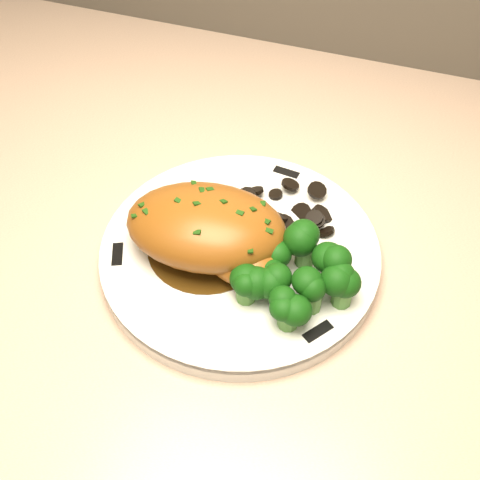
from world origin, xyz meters
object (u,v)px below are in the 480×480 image
(counter, at_px, (118,363))
(chicken_breast, at_px, (211,230))
(broccoli_florets, at_px, (298,275))
(plate, at_px, (240,253))

(counter, relative_size, chicken_breast, 12.98)
(counter, relative_size, broccoli_florets, 19.95)
(counter, xyz_separation_m, chicken_breast, (0.21, -0.08, 0.48))
(plate, bearing_deg, counter, 163.75)
(plate, xyz_separation_m, broccoli_florets, (0.06, -0.03, 0.03))
(counter, relative_size, plate, 8.01)
(broccoli_florets, bearing_deg, counter, 161.38)
(plate, xyz_separation_m, chicken_breast, (-0.02, -0.01, 0.04))
(counter, xyz_separation_m, plate, (0.24, -0.07, 0.45))
(counter, height_order, plate, counter)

